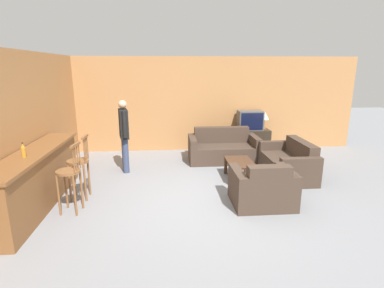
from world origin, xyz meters
The scene contains 15 objects.
ground_plane centered at (0.00, 0.00, 0.00)m, with size 24.00×24.00×0.00m, color gray.
wall_back centered at (0.00, 3.52, 1.30)m, with size 9.40×0.08×2.60m.
wall_left centered at (-3.20, 1.26, 1.30)m, with size 0.08×8.52×2.60m.
bar_counter centered at (-2.86, 0.05, 0.49)m, with size 0.55×2.85×0.98m.
bar_chair_near centered at (-2.24, -0.20, 0.60)m, with size 0.42×0.42×1.16m.
bar_chair_mid centered at (-2.24, 0.33, 0.60)m, with size 0.38×0.38×1.16m.
couch_far centered at (0.73, 2.38, 0.29)m, with size 1.73×0.89×0.81m.
armchair_near centered at (0.93, -0.21, 0.29)m, with size 1.02×0.84×0.79m.
loveseat_right centered at (1.94, 1.15, 0.29)m, with size 0.82×1.51×0.78m.
coffee_table centered at (0.83, 1.01, 0.33)m, with size 0.53×0.86×0.40m.
tv_unit centered at (1.61, 3.18, 0.31)m, with size 1.10×0.49×0.62m.
tv centered at (1.61, 3.17, 0.89)m, with size 0.67×0.43×0.53m.
bottle centered at (-2.85, -0.28, 1.08)m, with size 0.06×0.06×0.23m.
table_lamp centered at (2.01, 3.18, 1.01)m, with size 0.26×0.26×0.52m.
person_by_window centered at (-1.63, 1.73, 0.91)m, with size 0.27×0.57×1.62m.
Camera 1 is at (-0.66, -4.84, 2.30)m, focal length 28.00 mm.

